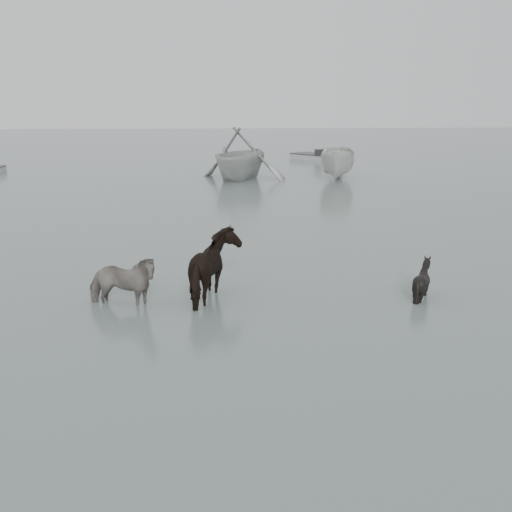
# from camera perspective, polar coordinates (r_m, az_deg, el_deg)

# --- Properties ---
(ground) EXTENTS (140.00, 140.00, 0.00)m
(ground) POSITION_cam_1_polar(r_m,az_deg,el_deg) (14.12, 4.19, -4.08)
(ground) COLOR #4D5C58
(ground) RESTS_ON ground
(pony_pinto) EXTENTS (1.75, 1.09, 1.37)m
(pony_pinto) POSITION_cam_1_polar(r_m,az_deg,el_deg) (13.93, -11.88, -1.66)
(pony_pinto) COLOR black
(pony_pinto) RESTS_ON ground
(pony_dark) EXTENTS (1.74, 1.94, 1.72)m
(pony_dark) POSITION_cam_1_polar(r_m,az_deg,el_deg) (14.14, -3.47, -0.40)
(pony_dark) COLOR black
(pony_dark) RESTS_ON ground
(pony_black) EXTENTS (1.24, 1.17, 1.10)m
(pony_black) POSITION_cam_1_polar(r_m,az_deg,el_deg) (14.76, 14.61, -1.46)
(pony_black) COLOR black
(pony_black) RESTS_ON ground
(rowboat_trail) EXTENTS (6.62, 6.95, 2.86)m
(rowboat_trail) POSITION_cam_1_polar(r_m,az_deg,el_deg) (34.01, -1.38, 9.24)
(rowboat_trail) COLOR #ADB0AD
(rowboat_trail) RESTS_ON ground
(boat_small) EXTENTS (2.92, 4.98, 1.81)m
(boat_small) POSITION_cam_1_polar(r_m,az_deg,el_deg) (34.47, 7.34, 8.32)
(boat_small) COLOR beige
(boat_small) RESTS_ON ground
(skiff_mid) EXTENTS (4.31, 4.70, 0.75)m
(skiff_mid) POSITION_cam_1_polar(r_m,az_deg,el_deg) (44.41, 5.37, 9.01)
(skiff_mid) COLOR #949795
(skiff_mid) RESTS_ON ground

